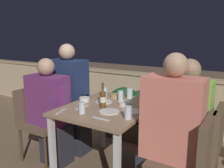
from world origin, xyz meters
TOP-DOWN VIEW (x-y plane):
  - parapet_wall at (0.00, 1.49)m, footprint 9.00×0.18m
  - dining_table at (0.00, 0.00)m, footprint 0.82×1.00m
  - planter_hedge at (0.01, 0.90)m, footprint 1.08×0.47m
  - chair_left_near at (-0.88, -0.14)m, footprint 0.46×0.46m
  - person_purple_stripe at (-0.68, -0.14)m, footprint 0.51×0.26m
  - chair_left_far at (-0.85, 0.18)m, footprint 0.46×0.46m
  - person_navy_jumper at (-0.66, 0.18)m, footprint 0.51×0.26m
  - chair_right_near at (0.88, -0.17)m, footprint 0.46×0.46m
  - person_coral_top at (0.69, -0.17)m, footprint 0.52×0.26m
  - chair_right_far at (0.92, 0.15)m, footprint 0.46×0.46m
  - person_green_blouse at (0.72, 0.15)m, footprint 0.49×0.26m
  - beer_bottle at (-0.02, -0.07)m, footprint 0.06×0.06m
  - plate_0 at (0.10, -0.15)m, footprint 0.20×0.20m
  - plate_1 at (0.29, -0.03)m, footprint 0.19×0.19m
  - plate_2 at (-0.12, 0.10)m, footprint 0.18×0.18m
  - bowl_0 at (-0.11, 0.35)m, footprint 0.14×0.14m
  - bowl_1 at (0.13, 0.11)m, footprint 0.13×0.13m
  - bowl_2 at (-0.32, 0.02)m, footprint 0.11×0.11m
  - glass_cup_0 at (-0.23, 0.28)m, footprint 0.06×0.06m
  - glass_cup_1 at (0.34, -0.22)m, footprint 0.06×0.06m
  - glass_cup_2 at (0.00, 0.26)m, footprint 0.06×0.06m
  - glass_cup_3 at (0.29, 0.24)m, footprint 0.07×0.07m
  - glass_cup_4 at (0.04, 0.39)m, footprint 0.07×0.07m
  - glass_cup_5 at (-0.10, -0.31)m, footprint 0.06×0.06m
  - fork_0 at (-0.30, -0.37)m, footprint 0.06×0.17m
  - fork_1 at (-0.20, -0.17)m, footprint 0.04×0.17m
  - fork_2 at (0.14, -0.34)m, footprint 0.17×0.02m

SIDE VIEW (x-z plane):
  - planter_hedge at x=0.01m, z-range 0.04..0.76m
  - parapet_wall at x=0.00m, z-range 0.01..0.85m
  - chair_left_near at x=-0.88m, z-range 0.09..0.94m
  - chair_left_far at x=-0.85m, z-range 0.09..0.94m
  - chair_right_near at x=0.88m, z-range 0.09..0.94m
  - chair_right_far at x=0.92m, z-range 0.09..0.94m
  - person_purple_stripe at x=-0.68m, z-range 0.00..1.20m
  - person_green_blouse at x=0.72m, z-range 0.00..1.25m
  - dining_table at x=0.00m, z-range 0.27..1.00m
  - person_coral_top at x=0.69m, z-range 0.00..1.32m
  - person_navy_jumper at x=-0.66m, z-range 0.00..1.35m
  - fork_0 at x=-0.30m, z-range 0.73..0.74m
  - fork_1 at x=-0.20m, z-range 0.73..0.74m
  - fork_2 at x=0.14m, z-range 0.73..0.74m
  - plate_0 at x=0.10m, z-range 0.73..0.74m
  - plate_1 at x=0.29m, z-range 0.73..0.74m
  - plate_2 at x=-0.12m, z-range 0.73..0.74m
  - bowl_0 at x=-0.11m, z-range 0.74..0.77m
  - bowl_1 at x=0.13m, z-range 0.74..0.77m
  - bowl_2 at x=-0.32m, z-range 0.74..0.78m
  - glass_cup_5 at x=-0.10m, z-range 0.73..0.84m
  - glass_cup_2 at x=0.00m, z-range 0.73..0.84m
  - glass_cup_3 at x=0.29m, z-range 0.73..0.84m
  - glass_cup_1 at x=0.34m, z-range 0.73..0.85m
  - glass_cup_0 at x=-0.23m, z-range 0.73..0.85m
  - glass_cup_4 at x=0.04m, z-range 0.73..0.85m
  - beer_bottle at x=-0.02m, z-range 0.70..0.96m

